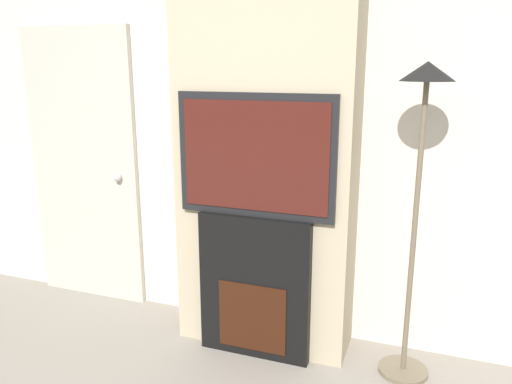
{
  "coord_description": "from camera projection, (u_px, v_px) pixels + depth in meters",
  "views": [
    {
      "loc": [
        0.97,
        -1.03,
        1.78
      ],
      "look_at": [
        0.0,
        1.63,
        1.05
      ],
      "focal_mm": 35.0,
      "sensor_mm": 36.0,
      "label": 1
    }
  ],
  "objects": [
    {
      "name": "wall_back",
      "position": [
        277.0,
        133.0,
        3.22
      ],
      "size": [
        6.0,
        0.06,
        2.7
      ],
      "color": "silver",
      "rests_on": "ground_plane"
    },
    {
      "name": "chimney_breast",
      "position": [
        266.0,
        137.0,
        3.02
      ],
      "size": [
        1.09,
        0.37,
        2.7
      ],
      "color": "#BCAD8E",
      "rests_on": "ground_plane"
    },
    {
      "name": "fireplace",
      "position": [
        256.0,
        286.0,
        3.07
      ],
      "size": [
        0.7,
        0.15,
        0.91
      ],
      "color": "black",
      "rests_on": "ground_plane"
    },
    {
      "name": "television",
      "position": [
        256.0,
        156.0,
        2.87
      ],
      "size": [
        0.95,
        0.07,
        0.72
      ],
      "color": "black",
      "rests_on": "fireplace"
    },
    {
      "name": "floor_lamp",
      "position": [
        421.0,
        154.0,
        2.64
      ],
      "size": [
        0.29,
        0.29,
        1.79
      ],
      "color": "#726651",
      "rests_on": "ground_plane"
    },
    {
      "name": "entry_door",
      "position": [
        84.0,
        168.0,
        3.74
      ],
      "size": [
        0.91,
        0.09,
        2.04
      ],
      "color": "beige",
      "rests_on": "ground_plane"
    }
  ]
}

